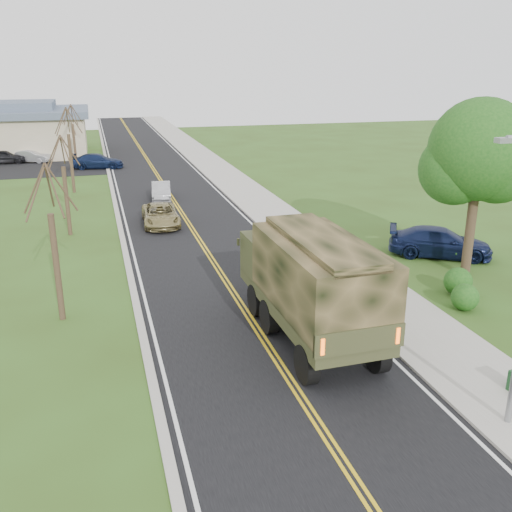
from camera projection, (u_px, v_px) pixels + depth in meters
name	position (u px, v px, depth m)	size (l,w,h in m)	color
ground	(331.00, 444.00, 14.80)	(160.00, 160.00, 0.00)	#324818
road	(157.00, 174.00, 51.28)	(8.00, 120.00, 0.01)	black
curb_right	(202.00, 171.00, 52.34)	(0.30, 120.00, 0.12)	#9E998E
sidewalk_right	(221.00, 171.00, 52.79)	(3.20, 120.00, 0.10)	#9E998E
curb_left	(109.00, 176.00, 50.20)	(0.30, 120.00, 0.10)	#9E998E
leafy_tree	(479.00, 158.00, 25.02)	(4.83, 4.50, 8.10)	#38281C
bare_tree_a	(55.00, 255.00, 21.28)	(1.93, 2.26, 6.08)	#38281C
bare_tree_b	(66.00, 193.00, 32.27)	(1.83, 2.14, 5.73)	#38281C
bare_tree_c	(71.00, 156.00, 43.12)	(2.04, 2.39, 6.42)	#38281C
bare_tree_d	(74.00, 140.00, 54.14)	(1.88, 2.20, 5.91)	#38281C
military_truck	(311.00, 279.00, 19.77)	(3.00, 8.17, 4.04)	black
suv_champagne	(161.00, 215.00, 34.86)	(2.13, 4.61, 1.28)	#928552
sedan_silver	(161.00, 191.00, 41.53)	(1.32, 3.79, 1.25)	#A7A7AC
pickup_navy	(440.00, 242.00, 29.14)	(2.08, 5.12, 1.48)	#10193B
lot_car_dark	(4.00, 157.00, 56.59)	(1.66, 4.13, 1.41)	black
lot_car_silver	(32.00, 156.00, 57.27)	(1.34, 3.85, 1.27)	#B0B0B5
lot_car_navy	(98.00, 161.00, 53.98)	(1.94, 4.77, 1.38)	#101C3D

